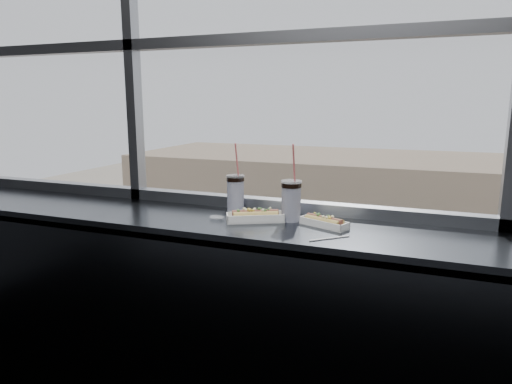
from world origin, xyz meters
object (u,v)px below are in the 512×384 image
(car_near_b, at_px, (256,353))
(wrapper, at_px, (217,217))
(pedestrian_c, at_px, (485,293))
(soda_cup_left, at_px, (235,191))
(soda_cup_right, at_px, (291,199))
(tree_center, at_px, (413,251))
(tree_left, at_px, (294,237))
(car_far_b, at_px, (416,304))
(car_near_c, at_px, (386,376))
(car_far_a, at_px, (261,282))
(hotdog_tray_left, at_px, (255,216))
(car_near_a, at_px, (138,328))
(hotdog_tray_right, at_px, (324,222))
(loose_straw, at_px, (330,238))

(car_near_b, bearing_deg, wrapper, -152.37)
(car_near_b, distance_m, pedestrian_c, 15.75)
(soda_cup_left, xyz_separation_m, soda_cup_right, (0.34, -0.10, 0.00))
(soda_cup_left, height_order, wrapper, soda_cup_left)
(soda_cup_right, distance_m, tree_center, 29.63)
(soda_cup_right, bearing_deg, tree_left, 106.09)
(car_far_b, relative_size, car_near_c, 0.95)
(car_near_c, relative_size, pedestrian_c, 3.60)
(wrapper, relative_size, car_near_c, 0.01)
(car_far_a, bearing_deg, pedestrian_c, -70.19)
(tree_center, bearing_deg, tree_left, 180.00)
(car_near_b, relative_size, pedestrian_c, 2.93)
(soda_cup_right, bearing_deg, hotdog_tray_left, -153.40)
(soda_cup_right, height_order, tree_center, soda_cup_right)
(hotdog_tray_left, distance_m, wrapper, 0.20)
(soda_cup_left, distance_m, car_near_a, 23.35)
(car_near_a, bearing_deg, tree_left, -20.03)
(car_far_b, bearing_deg, tree_center, -1.19)
(car_near_c, bearing_deg, car_far_b, -0.28)
(hotdog_tray_right, distance_m, car_far_a, 28.23)
(hotdog_tray_right, distance_m, tree_left, 30.78)
(car_far_a, relative_size, tree_left, 1.31)
(pedestrian_c, bearing_deg, car_near_b, -133.20)
(car_far_b, bearing_deg, car_near_c, 165.58)
(pedestrian_c, height_order, tree_left, tree_left)
(hotdog_tray_left, height_order, pedestrian_c, hotdog_tray_left)
(loose_straw, relative_size, tree_center, 0.04)
(car_far_a, bearing_deg, car_far_b, -84.61)
(car_far_b, bearing_deg, car_near_a, 112.83)
(car_near_a, height_order, car_far_a, car_far_a)
(hotdog_tray_left, bearing_deg, tree_center, 62.26)
(hotdog_tray_left, bearing_deg, soda_cup_right, -0.86)
(car_near_b, xyz_separation_m, car_far_a, (-2.75, 8.00, 0.06))
(hotdog_tray_left, distance_m, car_far_b, 26.64)
(hotdog_tray_right, xyz_separation_m, car_near_b, (-6.59, 16.24, -11.12))
(loose_straw, xyz_separation_m, tree_center, (-0.26, 28.43, -9.03))
(loose_straw, bearing_deg, tree_left, 64.06)
(car_near_b, relative_size, tree_left, 1.23)
(hotdog_tray_right, xyz_separation_m, pedestrian_c, (4.19, 27.72, -11.12))
(car_far_a, height_order, tree_center, tree_center)
(pedestrian_c, distance_m, tree_center, 4.88)
(loose_straw, distance_m, pedestrian_c, 30.31)
(hotdog_tray_left, bearing_deg, loose_straw, -49.01)
(hotdog_tray_right, xyz_separation_m, wrapper, (-0.53, -0.06, -0.01))
(soda_cup_left, xyz_separation_m, car_far_a, (-8.82, 24.09, -11.14))
(wrapper, bearing_deg, pedestrian_c, 80.35)
(wrapper, xyz_separation_m, tree_left, (-7.78, 28.30, -8.99))
(hotdog_tray_right, xyz_separation_m, car_far_a, (-9.34, 24.24, -11.06))
(wrapper, height_order, car_near_a, wrapper)
(soda_cup_left, height_order, loose_straw, soda_cup_left)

